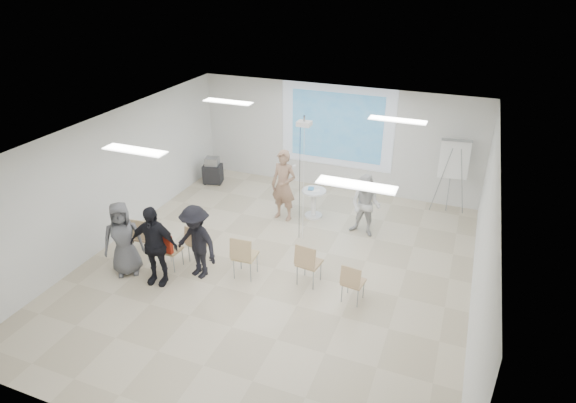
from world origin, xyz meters
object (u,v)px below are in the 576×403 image
(player_left, at_px, (284,181))
(player_right, at_px, (366,203))
(chair_left_mid, at_px, (168,249))
(chair_center, at_px, (243,254))
(pedestal_table, at_px, (314,202))
(chair_far_left, at_px, (140,234))
(flipchart_easel, at_px, (454,160))
(av_cart, at_px, (213,171))
(chair_right_inner, at_px, (308,261))
(audience_mid, at_px, (196,238))
(chair_left_inner, at_px, (196,242))
(chair_right_far, at_px, (352,281))
(laptop, at_px, (200,242))
(audience_outer, at_px, (122,235))
(audience_left, at_px, (153,240))

(player_left, distance_m, player_right, 2.12)
(chair_left_mid, xyz_separation_m, chair_center, (1.63, 0.28, 0.08))
(pedestal_table, distance_m, chair_center, 3.13)
(chair_far_left, relative_size, flipchart_easel, 0.50)
(pedestal_table, bearing_deg, av_cart, 165.30)
(chair_far_left, relative_size, chair_left_mid, 1.17)
(player_right, distance_m, chair_right_inner, 2.52)
(audience_mid, height_order, flipchart_easel, flipchart_easel)
(player_left, xyz_separation_m, chair_left_inner, (-0.99, -2.59, -0.51))
(chair_left_mid, relative_size, audience_mid, 0.46)
(pedestal_table, bearing_deg, chair_far_left, -132.36)
(chair_right_far, xyz_separation_m, audience_mid, (-3.21, -0.30, 0.42))
(player_left, height_order, chair_left_inner, player_left)
(player_right, bearing_deg, laptop, -132.26)
(chair_right_inner, xyz_separation_m, flipchart_easel, (2.36, 4.38, 0.91))
(chair_far_left, height_order, audience_outer, audience_outer)
(laptop, xyz_separation_m, audience_left, (-0.42, -1.00, 0.51))
(chair_left_inner, relative_size, audience_left, 0.45)
(laptop, xyz_separation_m, av_cart, (-1.81, 3.77, -0.11))
(laptop, bearing_deg, audience_left, 82.97)
(player_right, height_order, chair_right_far, player_right)
(chair_left_inner, distance_m, laptop, 0.11)
(laptop, bearing_deg, chair_center, -175.42)
(player_left, xyz_separation_m, flipchart_easel, (3.87, 1.90, 0.43))
(chair_left_inner, relative_size, chair_center, 0.91)
(pedestal_table, relative_size, audience_mid, 0.42)
(pedestal_table, xyz_separation_m, chair_far_left, (-2.93, -3.22, 0.16))
(player_left, bearing_deg, audience_left, -103.74)
(chair_left_inner, distance_m, flipchart_easel, 6.69)
(player_left, distance_m, flipchart_easel, 4.34)
(chair_center, distance_m, audience_mid, 1.02)
(audience_mid, xyz_separation_m, av_cart, (-2.06, 4.27, -0.55))
(player_right, height_order, chair_left_mid, player_right)
(chair_left_mid, distance_m, chair_right_inner, 2.98)
(chair_far_left, height_order, audience_left, audience_left)
(pedestal_table, distance_m, audience_left, 4.42)
(laptop, bearing_deg, player_right, -125.60)
(audience_left, xyz_separation_m, flipchart_easel, (5.27, 5.40, 0.49))
(chair_left_mid, bearing_deg, chair_center, 12.25)
(chair_left_mid, relative_size, laptop, 2.59)
(chair_center, bearing_deg, player_right, 51.05)
(player_right, bearing_deg, audience_left, -126.20)
(chair_left_inner, xyz_separation_m, audience_outer, (-1.19, -0.86, 0.39))
(chair_far_left, bearing_deg, laptop, 8.96)
(laptop, bearing_deg, av_cart, -48.40)
(player_left, height_order, audience_outer, player_left)
(player_left, relative_size, chair_left_mid, 2.44)
(chair_left_inner, relative_size, chair_right_inner, 0.94)
(pedestal_table, height_order, chair_right_far, chair_right_far)
(chair_right_far, height_order, audience_mid, audience_mid)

